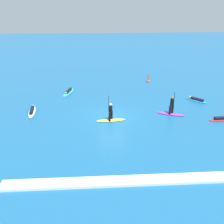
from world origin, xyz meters
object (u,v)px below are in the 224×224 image
surfer_on_blue_board (197,100)px  marker_buoy (148,80)px  surfer_on_yellow_board (111,116)px  surfer_on_white_board (32,111)px  surfer_on_teal_board (68,92)px  surfer_on_red_board (223,119)px  surfer_on_purple_board (171,110)px

surfer_on_blue_board → marker_buoy: marker_buoy is taller
marker_buoy → surfer_on_yellow_board: bearing=-116.4°
surfer_on_white_board → surfer_on_blue_board: 17.24m
surfer_on_teal_board → surfer_on_blue_board: bearing=91.8°
surfer_on_white_board → marker_buoy: marker_buoy is taller
surfer_on_white_board → surfer_on_red_board: (17.83, -2.89, -0.02)m
surfer_on_white_board → surfer_on_yellow_board: 7.95m
surfer_on_white_board → marker_buoy: size_ratio=2.48×
surfer_on_yellow_board → surfer_on_red_board: 10.27m
surfer_on_red_board → marker_buoy: (-4.66, 11.78, 0.09)m
surfer_on_purple_board → surfer_on_red_board: (4.39, -1.53, -0.36)m
surfer_on_white_board → surfer_on_purple_board: bearing=-101.5°
surfer_on_yellow_board → marker_buoy: surfer_on_yellow_board is taller
surfer_on_white_board → marker_buoy: (13.17, 8.89, 0.07)m
surfer_on_yellow_board → surfer_on_blue_board: bearing=-159.9°
surfer_on_white_board → surfer_on_yellow_board: (7.58, -2.40, 0.29)m
surfer_on_yellow_board → surfer_on_blue_board: size_ratio=1.21×
surfer_on_purple_board → surfer_on_blue_board: 4.95m
surfer_on_white_board → surfer_on_teal_board: (3.05, 5.33, -0.00)m
surfer_on_teal_board → surfer_on_purple_board: bearing=72.7°
surfer_on_yellow_board → surfer_on_teal_board: surfer_on_yellow_board is taller
surfer_on_teal_board → surfer_on_red_board: size_ratio=1.14×
surfer_on_yellow_board → surfer_on_teal_board: 8.96m
surfer_on_purple_board → marker_buoy: bearing=114.0°
surfer_on_yellow_board → marker_buoy: size_ratio=2.27×
surfer_on_white_board → surfer_on_purple_board: 13.51m
surfer_on_purple_board → surfer_on_blue_board: bearing=63.9°
surfer_on_white_board → marker_buoy: bearing=-61.7°
surfer_on_purple_board → surfer_on_teal_board: 12.36m
surfer_on_purple_board → surfer_on_blue_board: surfer_on_purple_board is taller
marker_buoy → surfer_on_red_board: bearing=-68.4°
surfer_on_white_board → surfer_on_teal_board: bearing=-35.5°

